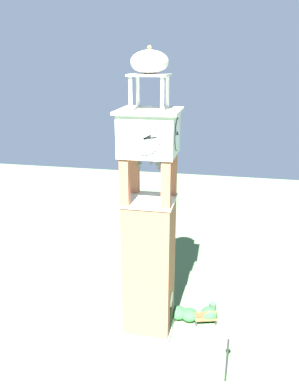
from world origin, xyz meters
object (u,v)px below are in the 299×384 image
at_px(park_bench, 206,318).
at_px(lamp_post, 228,348).
at_px(clock_tower, 150,229).
at_px(trash_bin, 213,308).

height_order(park_bench, lamp_post, lamp_post).
relative_size(clock_tower, park_bench, 11.48).
height_order(park_bench, trash_bin, park_bench).
distance_m(park_bench, trash_bin, 1.58).
xyz_separation_m(park_bench, lamp_post, (-5.07, -1.50, 1.95)).
distance_m(clock_tower, park_bench, 8.34).
relative_size(park_bench, lamp_post, 0.48).
bearing_deg(lamp_post, park_bench, 16.51).
bearing_deg(clock_tower, park_bench, -73.59).
xyz_separation_m(park_bench, trash_bin, (1.51, -0.43, -0.08)).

